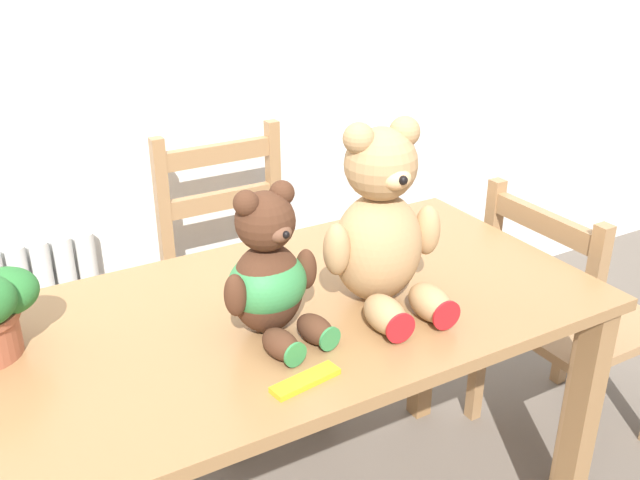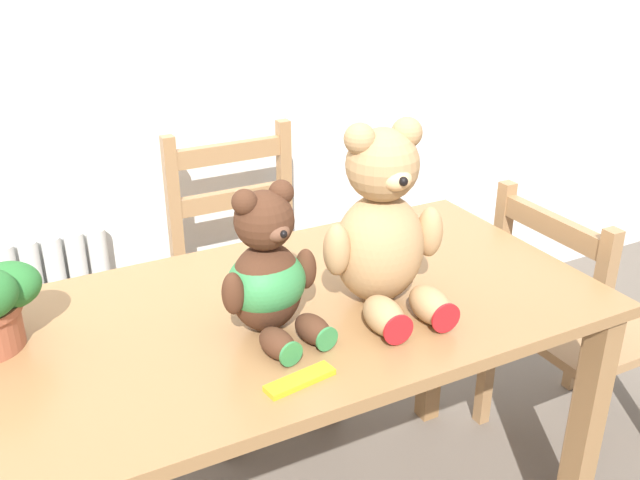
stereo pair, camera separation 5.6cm
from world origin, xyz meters
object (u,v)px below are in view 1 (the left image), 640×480
Objects in this scene: wooden_chair_behind at (240,288)px; teddy_bear_left at (269,276)px; chocolate_bar at (305,381)px; teddy_bear_right at (382,228)px; wooden_chair_side at (565,320)px.

wooden_chair_behind is 0.91m from teddy_bear_left.
chocolate_bar is (-0.28, -0.95, 0.32)m from wooden_chair_behind.
teddy_bear_right is at bearing 32.93° from chocolate_bar.
wooden_chair_side is 2.66× the size of teddy_bear_left.
wooden_chair_behind is 0.90m from teddy_bear_right.
teddy_bear_left reaches higher than wooden_chair_behind.
teddy_bear_right is (0.27, -0.01, 0.05)m from teddy_bear_left.
teddy_bear_right is at bearing -83.30° from wooden_chair_side.
teddy_bear_left is 2.28× the size of chocolate_bar.
chocolate_bar is (-1.07, -0.29, 0.34)m from wooden_chair_side.
teddy_bear_left is 0.28m from teddy_bear_right.
wooden_chair_side is 0.93m from teddy_bear_right.
wooden_chair_behind is at bearing -84.35° from teddy_bear_right.
chocolate_bar is (-0.30, -0.20, -0.17)m from teddy_bear_right.
teddy_bear_left is 0.24m from chocolate_bar.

